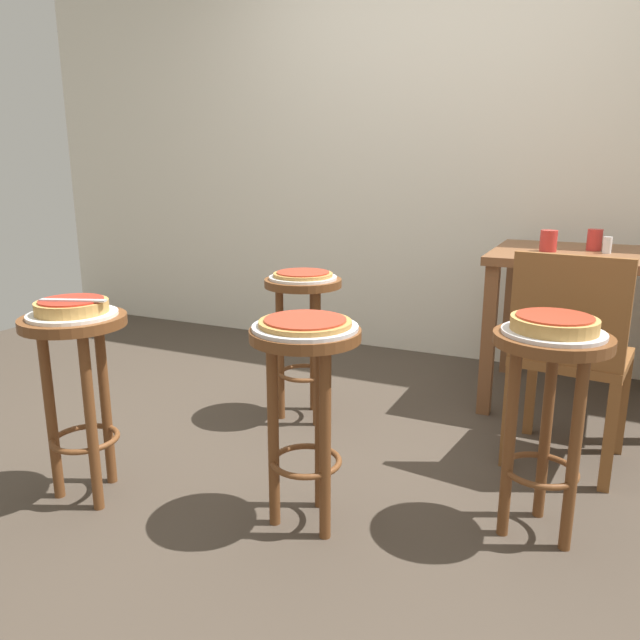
% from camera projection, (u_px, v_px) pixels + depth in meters
% --- Properties ---
extents(ground_plane, '(6.00, 6.00, 0.00)m').
position_uv_depth(ground_plane, '(334.00, 460.00, 2.44)').
color(ground_plane, '#42382D').
extents(back_wall, '(6.00, 0.10, 3.00)m').
position_uv_depth(back_wall, '(450.00, 105.00, 3.52)').
color(back_wall, silver).
rests_on(back_wall, ground_plane).
extents(stool_foreground, '(0.35, 0.35, 0.66)m').
position_uv_depth(stool_foreground, '(78.00, 368.00, 2.06)').
color(stool_foreground, brown).
rests_on(stool_foreground, ground_plane).
extents(serving_plate_foreground, '(0.29, 0.29, 0.01)m').
position_uv_depth(serving_plate_foreground, '(73.00, 314.00, 2.02)').
color(serving_plate_foreground, white).
rests_on(serving_plate_foreground, stool_foreground).
extents(pizza_foreground, '(0.24, 0.24, 0.05)m').
position_uv_depth(pizza_foreground, '(72.00, 306.00, 2.01)').
color(pizza_foreground, tan).
rests_on(pizza_foreground, serving_plate_foreground).
extents(stool_middle, '(0.35, 0.35, 0.66)m').
position_uv_depth(stool_middle, '(306.00, 385.00, 1.90)').
color(stool_middle, brown).
rests_on(stool_middle, ground_plane).
extents(serving_plate_middle, '(0.33, 0.33, 0.01)m').
position_uv_depth(serving_plate_middle, '(305.00, 327.00, 1.86)').
color(serving_plate_middle, silver).
rests_on(serving_plate_middle, stool_middle).
extents(pizza_middle, '(0.29, 0.29, 0.02)m').
position_uv_depth(pizza_middle, '(305.00, 322.00, 1.85)').
color(pizza_middle, '#B78442').
rests_on(pizza_middle, serving_plate_middle).
extents(stool_leftside, '(0.35, 0.35, 0.66)m').
position_uv_depth(stool_leftside, '(548.00, 392.00, 1.84)').
color(stool_leftside, brown).
rests_on(stool_leftside, ground_plane).
extents(serving_plate_leftside, '(0.30, 0.30, 0.01)m').
position_uv_depth(serving_plate_leftside, '(553.00, 332.00, 1.80)').
color(serving_plate_leftside, silver).
rests_on(serving_plate_leftside, stool_leftside).
extents(pizza_leftside, '(0.25, 0.25, 0.05)m').
position_uv_depth(pizza_leftside, '(554.00, 323.00, 1.79)').
color(pizza_leftside, tan).
rests_on(pizza_leftside, serving_plate_leftside).
extents(stool_rear, '(0.35, 0.35, 0.66)m').
position_uv_depth(stool_rear, '(303.00, 319.00, 2.75)').
color(stool_rear, brown).
rests_on(stool_rear, ground_plane).
extents(serving_plate_rear, '(0.30, 0.30, 0.01)m').
position_uv_depth(serving_plate_rear, '(303.00, 278.00, 2.70)').
color(serving_plate_rear, silver).
rests_on(serving_plate_rear, stool_rear).
extents(pizza_rear, '(0.27, 0.27, 0.02)m').
position_uv_depth(pizza_rear, '(303.00, 274.00, 2.70)').
color(pizza_rear, '#B78442').
rests_on(pizza_rear, serving_plate_rear).
extents(dining_table, '(0.86, 0.78, 0.76)m').
position_uv_depth(dining_table, '(586.00, 278.00, 2.90)').
color(dining_table, brown).
rests_on(dining_table, ground_plane).
extents(cup_near_edge, '(0.08, 0.08, 0.10)m').
position_uv_depth(cup_near_edge, '(549.00, 241.00, 2.88)').
color(cup_near_edge, red).
rests_on(cup_near_edge, dining_table).
extents(cup_far_edge, '(0.07, 0.07, 0.10)m').
position_uv_depth(cup_far_edge, '(595.00, 240.00, 2.91)').
color(cup_far_edge, red).
rests_on(cup_far_edge, dining_table).
extents(condiment_shaker, '(0.04, 0.04, 0.08)m').
position_uv_depth(condiment_shaker, '(607.00, 245.00, 2.82)').
color(condiment_shaker, white).
rests_on(condiment_shaker, dining_table).
extents(wooden_chair, '(0.45, 0.45, 0.85)m').
position_uv_depth(wooden_chair, '(570.00, 352.00, 2.29)').
color(wooden_chair, brown).
rests_on(wooden_chair, ground_plane).
extents(pizza_server_knife, '(0.21, 0.10, 0.01)m').
position_uv_depth(pizza_server_knife, '(73.00, 300.00, 1.97)').
color(pizza_server_knife, silver).
rests_on(pizza_server_knife, pizza_foreground).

